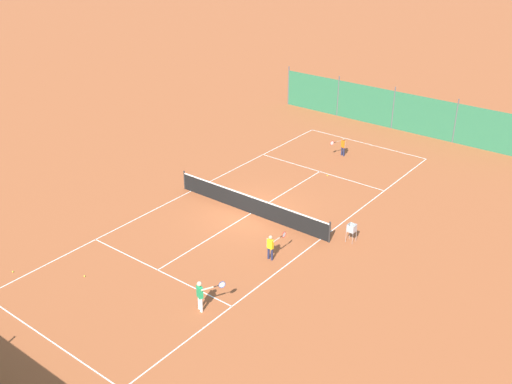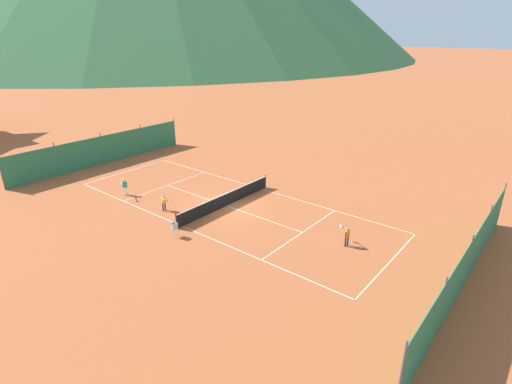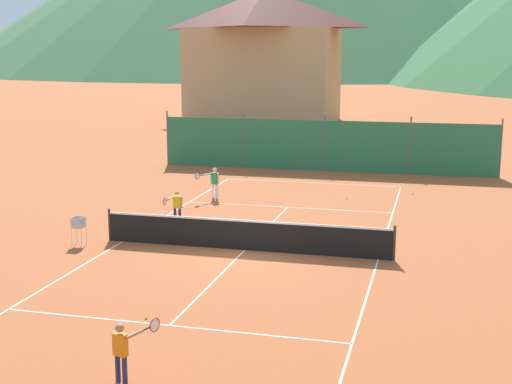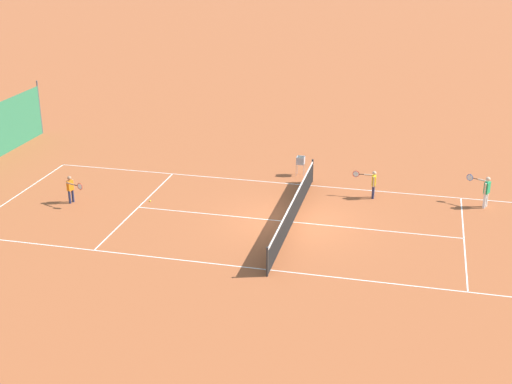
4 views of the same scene
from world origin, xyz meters
name	(u,v)px [view 3 (image 3 of 4)]	position (x,y,z in m)	size (l,w,h in m)	color
ground_plane	(245,250)	(0.00, 0.00, 0.00)	(600.00, 600.00, 0.00)	#A8542D
court_line_markings	(245,250)	(0.00, 0.00, 0.00)	(8.25, 23.85, 0.01)	white
tennis_net	(245,234)	(0.00, 0.00, 0.50)	(9.18, 0.08, 1.06)	#2D2D2D
windscreen_fence_far	(325,146)	(0.00, 15.50, 1.31)	(17.28, 0.08, 2.90)	#2D754C
player_near_baseline	(214,181)	(-3.33, 7.27, 0.76)	(0.81, 0.94, 1.31)	white
player_near_service	(176,205)	(-3.28, 2.74, 0.70)	(0.41, 1.00, 1.19)	#23284C
player_far_baseline	(123,348)	(0.20, -9.23, 0.68)	(0.66, 0.91, 1.16)	#23284C
tennis_ball_alley_right	(346,198)	(2.04, 8.62, 0.03)	(0.07, 0.07, 0.07)	#CCE033
tennis_ball_by_net_right	(413,194)	(4.70, 10.26, 0.03)	(0.07, 0.07, 0.07)	#CCE033
tennis_ball_alley_left	(146,317)	(-0.67, -6.15, 0.03)	(0.07, 0.07, 0.07)	#CCE033
ball_hopper	(79,224)	(-5.29, -0.67, 0.65)	(0.36, 0.36, 0.89)	#B7B7BC
alpine_chalet	(265,54)	(-9.18, 39.95, 5.82)	(13.00, 10.00, 11.20)	tan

